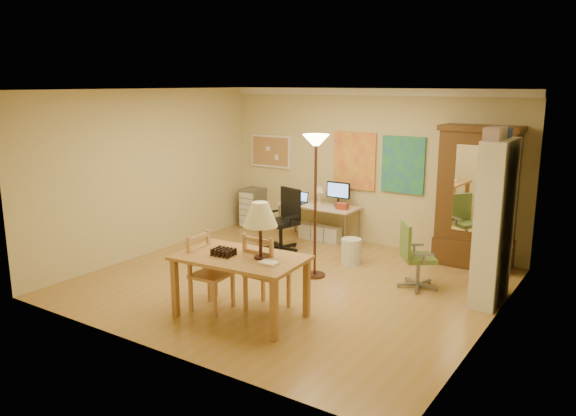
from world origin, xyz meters
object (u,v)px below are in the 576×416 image
Objects in this scene: office_chair_black at (283,234)px; office_chair_green at (416,271)px; computer_desk at (321,219)px; dining_table at (247,245)px; armoire at (476,206)px; bookshelf at (494,223)px.

office_chair_black is 2.59m from office_chair_green.
computer_desk is 2.66m from office_chair_green.
armoire reaches higher than dining_table.
armoire is (1.70, 3.51, 0.03)m from dining_table.
computer_desk reaches higher than office_chair_black.
office_chair_black reaches higher than office_chair_green.
dining_table is 3.90m from armoire.
office_chair_black is at bearing 115.62° from dining_table.
dining_table reaches higher than office_chair_black.
dining_table is 1.73× the size of office_chair_green.
computer_desk is 3.58m from bookshelf.
bookshelf reaches higher than office_chair_green.
bookshelf is at bearing 42.87° from dining_table.
armoire is at bearing 74.94° from office_chair_green.
office_chair_green is at bearing -177.05° from bookshelf.
dining_table is 3.14m from bookshelf.
office_chair_green is 0.43× the size of armoire.
dining_table is 0.76× the size of bookshelf.
bookshelf is at bearing 2.95° from office_chair_green.
dining_table is at bearing -115.89° from armoire.
bookshelf is (3.28, -1.29, 0.65)m from computer_desk.
bookshelf is at bearing -66.51° from armoire.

